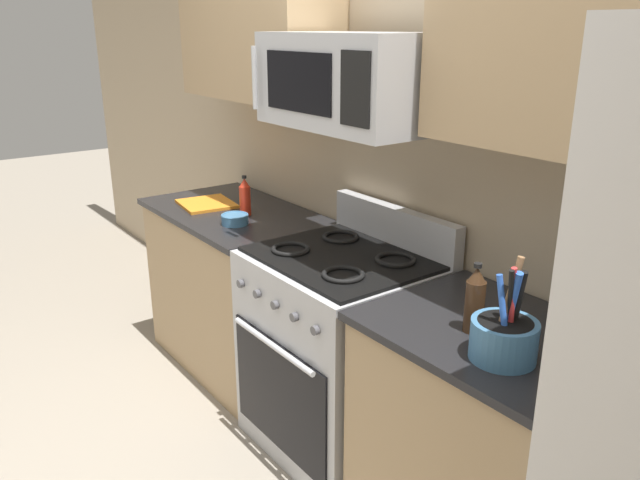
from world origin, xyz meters
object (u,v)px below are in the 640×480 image
microwave (350,81)px  cutting_board (207,204)px  bottle_soy (475,300)px  prep_bowl (235,219)px  utensil_crock (504,337)px  bottle_hot_sauce (245,197)px  range_oven (341,351)px

microwave → cutting_board: 1.33m
bottle_soy → prep_bowl: 1.48m
utensil_crock → cutting_board: 2.05m
microwave → utensil_crock: (0.94, -0.17, -0.66)m
cutting_board → bottle_soy: bottle_soy is taller
bottle_hot_sauce → prep_bowl: 0.18m
range_oven → cutting_board: bearing=-176.2°
range_oven → microwave: microwave is taller
microwave → range_oven: bearing=-90.0°
range_oven → cutting_board: (-1.11, -0.07, 0.45)m
cutting_board → range_oven: bearing=3.8°
range_oven → utensil_crock: size_ratio=3.35×
bottle_soy → range_oven: bearing=174.8°
bottle_hot_sauce → microwave: bearing=1.7°
range_oven → prep_bowl: 0.86m
utensil_crock → bottle_hot_sauce: 1.76m
range_oven → utensil_crock: (0.94, -0.14, 0.51)m
utensil_crock → bottle_hot_sauce: (-1.76, 0.14, 0.02)m
range_oven → bottle_hot_sauce: 0.98m
prep_bowl → utensil_crock: bearing=-0.7°
range_oven → bottle_soy: bearing=-5.2°
microwave → bottle_hot_sauce: microwave is taller
range_oven → prep_bowl: range_oven is taller
utensil_crock → prep_bowl: (-1.65, 0.02, -0.04)m
range_oven → bottle_soy: (0.77, -0.07, 0.55)m
cutting_board → bottle_soy: 1.88m
utensil_crock → bottle_soy: (-0.17, 0.07, 0.04)m
bottle_soy → bottle_hot_sauce: bearing=177.3°
bottle_soy → prep_bowl: bottle_soy is taller
utensil_crock → bottle_hot_sauce: size_ratio=1.56×
range_oven → bottle_hot_sauce: bottle_hot_sauce is taller
range_oven → bottle_soy: 0.94m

